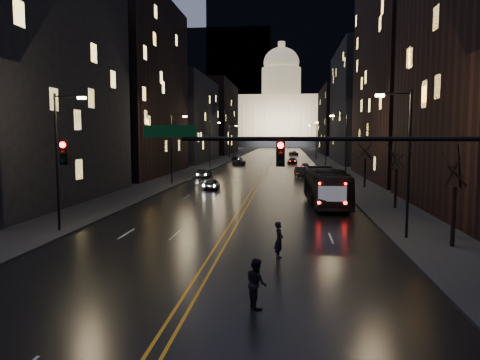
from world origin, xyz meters
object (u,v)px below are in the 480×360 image
(traffic_signal, at_px, (342,167))
(pedestrian_a, at_px, (279,240))
(pedestrian_b, at_px, (256,283))
(oncoming_car_a, at_px, (212,184))
(bus, at_px, (326,187))
(receding_car_a, at_px, (302,172))
(oncoming_car_b, at_px, (204,174))

(traffic_signal, bearing_deg, pedestrian_a, 116.73)
(pedestrian_a, relative_size, pedestrian_b, 1.04)
(oncoming_car_a, xyz_separation_m, pedestrian_a, (8.35, -29.88, 0.28))
(traffic_signal, relative_size, bus, 1.43)
(receding_car_a, bearing_deg, pedestrian_b, -99.95)
(bus, bearing_deg, pedestrian_b, -103.52)
(oncoming_car_b, bearing_deg, pedestrian_b, 106.21)
(receding_car_a, bearing_deg, oncoming_car_b, -176.49)
(oncoming_car_a, height_order, receding_car_a, receding_car_a)
(oncoming_car_b, bearing_deg, traffic_signal, 110.18)
(oncoming_car_b, relative_size, pedestrian_b, 2.21)
(oncoming_car_a, height_order, pedestrian_b, pedestrian_b)
(oncoming_car_b, xyz_separation_m, receding_car_a, (14.44, 2.55, 0.12))
(oncoming_car_b, distance_m, pedestrian_b, 52.64)
(oncoming_car_b, bearing_deg, receding_car_a, -166.05)
(traffic_signal, relative_size, pedestrian_a, 9.00)
(pedestrian_a, distance_m, pedestrian_b, 7.00)
(oncoming_car_a, bearing_deg, pedestrian_b, 100.56)
(bus, relative_size, receding_car_a, 2.53)
(oncoming_car_a, height_order, pedestrian_a, pedestrian_a)
(pedestrian_b, bearing_deg, bus, -33.78)
(traffic_signal, relative_size, oncoming_car_a, 4.35)
(receding_car_a, distance_m, pedestrian_a, 47.08)
(oncoming_car_b, bearing_deg, pedestrian_a, 108.91)
(traffic_signal, bearing_deg, oncoming_car_b, 106.24)
(bus, relative_size, pedestrian_b, 6.58)
(oncoming_car_a, relative_size, receding_car_a, 0.83)
(traffic_signal, distance_m, pedestrian_b, 5.64)
(bus, relative_size, oncoming_car_b, 2.98)
(traffic_signal, relative_size, pedestrian_b, 9.40)
(oncoming_car_a, relative_size, pedestrian_b, 2.16)
(traffic_signal, height_order, oncoming_car_b, traffic_signal)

